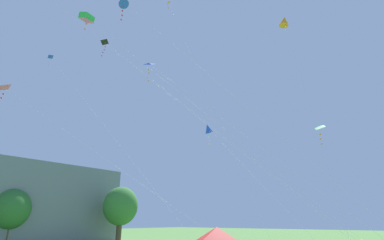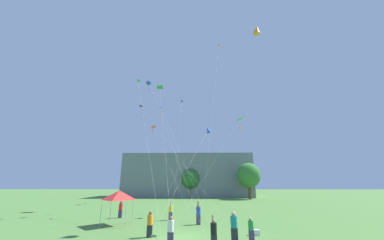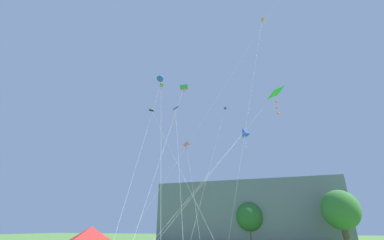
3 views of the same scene
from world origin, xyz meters
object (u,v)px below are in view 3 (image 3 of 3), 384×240
at_px(kite_blue_diamond_3, 161,77).
at_px(kite_green_delta_9, 274,94).
at_px(kite_pink_delta_10, 186,145).
at_px(kite_green_box_0, 184,88).
at_px(kite_black_delta_2, 152,113).
at_px(kite_blue_delta_8, 175,110).
at_px(kite_blue_delta_4, 225,110).
at_px(kite_green_diamond_6, 161,85).
at_px(festival_tent, 91,234).
at_px(kite_blue_diamond_5, 244,132).
at_px(kite_orange_delta_1, 261,26).

height_order(kite_blue_diamond_3, kite_green_delta_9, kite_blue_diamond_3).
height_order(kite_blue_diamond_3, kite_pink_delta_10, kite_blue_diamond_3).
distance_m(kite_green_box_0, kite_black_delta_2, 8.76).
bearing_deg(kite_pink_delta_10, kite_blue_delta_8, -74.70).
xyz_separation_m(kite_blue_delta_4, kite_green_diamond_6, (-8.11, -9.49, 1.35)).
bearing_deg(kite_blue_diamond_3, kite_green_diamond_6, 116.08).
bearing_deg(festival_tent, kite_green_delta_9, -6.47).
xyz_separation_m(festival_tent, kite_blue_diamond_5, (8.87, 6.80, 7.88)).
distance_m(kite_blue_diamond_3, kite_green_diamond_6, 11.26).
xyz_separation_m(kite_blue_diamond_5, kite_green_diamond_6, (-13.08, 10.24, 12.77)).
xyz_separation_m(kite_green_box_0, kite_black_delta_2, (-1.21, -6.15, -6.12)).
xyz_separation_m(kite_blue_diamond_5, kite_pink_delta_10, (-10.64, 15.55, 4.45)).
distance_m(kite_blue_diamond_5, kite_pink_delta_10, 19.37).
distance_m(festival_tent, kite_blue_diamond_5, 13.67).
xyz_separation_m(kite_green_box_0, kite_blue_delta_8, (1.66, -6.90, -6.50)).
relative_size(kite_blue_delta_4, kite_green_delta_9, 2.51).
bearing_deg(kite_green_delta_9, kite_black_delta_2, 142.88).
relative_size(kite_green_box_0, kite_green_diamond_6, 0.88).
xyz_separation_m(kite_blue_delta_4, kite_pink_delta_10, (-5.67, -4.18, -6.96)).
bearing_deg(kite_blue_diamond_5, kite_green_delta_9, -72.40).
height_order(kite_green_diamond_6, kite_blue_delta_8, kite_green_diamond_6).
distance_m(kite_blue_delta_4, kite_pink_delta_10, 9.90).
bearing_deg(kite_blue_delta_8, kite_blue_diamond_3, 155.02).
bearing_deg(kite_blue_diamond_3, kite_blue_diamond_5, -7.67).
relative_size(kite_green_diamond_6, kite_blue_delta_8, 1.65).
height_order(festival_tent, kite_green_delta_9, kite_green_delta_9).
bearing_deg(kite_green_box_0, kite_blue_diamond_5, -41.04).
distance_m(festival_tent, kite_blue_diamond_3, 17.59).
bearing_deg(kite_black_delta_2, kite_blue_diamond_3, 23.42).
height_order(kite_blue_delta_4, kite_blue_diamond_5, kite_blue_delta_4).
xyz_separation_m(festival_tent, kite_blue_delta_4, (3.90, 26.53, 19.29)).
distance_m(festival_tent, kite_green_delta_9, 13.45).
distance_m(kite_orange_delta_1, kite_pink_delta_10, 20.23).
xyz_separation_m(festival_tent, kite_pink_delta_10, (-1.77, 22.35, 12.33)).
relative_size(festival_tent, kite_green_box_0, 0.14).
bearing_deg(kite_black_delta_2, kite_green_box_0, 78.86).
height_order(kite_orange_delta_1, kite_black_delta_2, kite_orange_delta_1).
distance_m(festival_tent, kite_blue_delta_8, 13.20).
relative_size(kite_green_box_0, kite_blue_delta_4, 0.84).
xyz_separation_m(festival_tent, kite_green_delta_9, (11.44, -1.30, 6.95)).
distance_m(kite_black_delta_2, kite_green_delta_9, 15.51).
xyz_separation_m(kite_orange_delta_1, kite_black_delta_2, (-11.97, -6.33, -13.72)).
bearing_deg(kite_blue_delta_8, festival_tent, -109.47).
distance_m(kite_orange_delta_1, kite_blue_diamond_3, 15.89).
xyz_separation_m(festival_tent, kite_orange_delta_1, (11.55, 14.00, 25.06)).
xyz_separation_m(kite_blue_delta_4, kite_green_delta_9, (7.54, -27.82, -12.34)).
xyz_separation_m(kite_green_diamond_6, kite_pink_delta_10, (2.44, 5.32, -8.31)).
relative_size(kite_green_box_0, kite_blue_diamond_5, 1.77).
bearing_deg(kite_blue_diamond_5, kite_orange_delta_1, 69.62).
distance_m(kite_green_box_0, kite_blue_diamond_5, 14.38).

